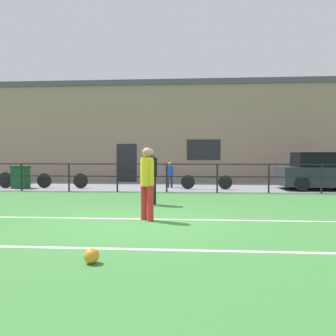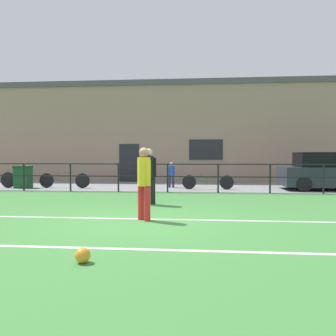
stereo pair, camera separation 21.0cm
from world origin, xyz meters
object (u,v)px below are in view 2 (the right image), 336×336
(player_goalkeeper, at_px, (149,173))
(spectator_child, at_px, (171,173))
(parked_car_red, at_px, (332,172))
(bicycle_parked_0, at_px, (64,180))
(trash_bin_0, at_px, (23,177))
(soccer_ball_match, at_px, (83,255))
(bicycle_parked_1, at_px, (208,182))
(player_striker, at_px, (144,179))

(player_goalkeeper, distance_m, spectator_child, 5.30)
(parked_car_red, height_order, bicycle_parked_0, parked_car_red)
(parked_car_red, relative_size, trash_bin_0, 4.34)
(trash_bin_0, bearing_deg, soccer_ball_match, -58.02)
(player_goalkeeper, bearing_deg, bicycle_parked_0, -70.07)
(soccer_ball_match, distance_m, bicycle_parked_1, 10.38)
(bicycle_parked_1, bearing_deg, player_striker, -102.78)
(soccer_ball_match, xyz_separation_m, bicycle_parked_1, (1.95, 10.19, 0.23))
(trash_bin_0, bearing_deg, player_striker, -46.26)
(player_striker, xyz_separation_m, trash_bin_0, (-6.59, 6.88, -0.42))
(bicycle_parked_0, bearing_deg, spectator_child, 8.03)
(spectator_child, bearing_deg, parked_car_red, 154.46)
(player_goalkeeper, bearing_deg, player_striker, 71.54)
(player_striker, distance_m, bicycle_parked_1, 7.28)
(player_striker, distance_m, spectator_child, 7.75)
(bicycle_parked_1, bearing_deg, soccer_ball_match, -100.81)
(parked_car_red, xyz_separation_m, trash_bin_0, (-13.41, -0.42, -0.25))
(spectator_child, distance_m, parked_car_red, 6.86)
(player_goalkeeper, bearing_deg, parked_car_red, -170.02)
(player_striker, relative_size, parked_car_red, 0.39)
(spectator_child, bearing_deg, bicycle_parked_1, 135.73)
(spectator_child, distance_m, bicycle_parked_1, 1.79)
(spectator_child, bearing_deg, trash_bin_0, -14.36)
(player_striker, bearing_deg, spectator_child, 135.83)
(player_goalkeeper, relative_size, spectator_child, 1.48)
(soccer_ball_match, bearing_deg, bicycle_parked_0, 113.48)
(spectator_child, distance_m, bicycle_parked_0, 4.81)
(soccer_ball_match, xyz_separation_m, spectator_child, (0.32, 10.86, 0.56))
(player_goalkeeper, height_order, trash_bin_0, player_goalkeeper)
(bicycle_parked_1, distance_m, trash_bin_0, 8.20)
(soccer_ball_match, xyz_separation_m, trash_bin_0, (-6.25, 10.00, 0.41))
(bicycle_parked_0, distance_m, bicycle_parked_1, 6.37)
(player_goalkeeper, xyz_separation_m, parked_car_red, (7.08, 4.84, -0.19))
(player_striker, relative_size, soccer_ball_match, 7.76)
(player_goalkeeper, distance_m, bicycle_parked_1, 5.02)
(player_striker, distance_m, parked_car_red, 9.99)
(player_striker, bearing_deg, trash_bin_0, 179.44)
(player_goalkeeper, distance_m, soccer_ball_match, 5.64)
(bicycle_parked_1, relative_size, trash_bin_0, 2.24)
(spectator_child, xyz_separation_m, parked_car_red, (6.84, -0.45, 0.11))
(player_goalkeeper, height_order, player_striker, player_goalkeeper)
(bicycle_parked_0, relative_size, bicycle_parked_1, 1.05)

